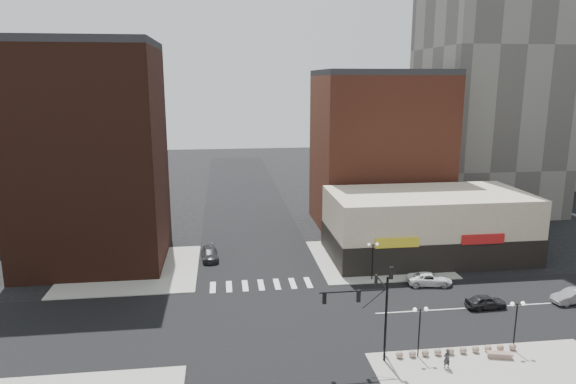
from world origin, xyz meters
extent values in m
plane|color=black|center=(0.00, 0.00, 0.00)|extent=(240.00, 240.00, 0.00)
cube|color=black|center=(0.00, 0.00, 0.01)|extent=(200.00, 14.00, 0.02)
cube|color=black|center=(0.00, 0.00, 0.01)|extent=(14.00, 200.00, 0.02)
cube|color=gray|center=(-14.50, 14.50, 0.06)|extent=(15.00, 15.00, 0.12)
cube|color=gray|center=(14.50, 14.50, 0.06)|extent=(15.00, 15.00, 0.12)
cube|color=#361A11|center=(-19.00, 18.50, 12.50)|extent=(16.00, 15.00, 25.00)
cube|color=#361A11|center=(-32.00, 34.00, 6.00)|extent=(20.00, 18.00, 12.00)
cube|color=brown|center=(19.00, 29.50, 11.00)|extent=(18.00, 15.00, 22.00)
cube|color=beige|center=(21.00, 15.00, 4.00)|extent=(24.00, 12.00, 8.00)
cube|color=black|center=(21.00, 15.00, 1.70)|extent=(24.20, 12.20, 3.40)
cylinder|color=black|center=(8.20, -8.20, 3.50)|extent=(0.18, 0.18, 7.00)
cylinder|color=black|center=(5.60, -8.20, 6.00)|extent=(5.20, 0.11, 0.11)
cylinder|color=black|center=(7.20, -8.20, 5.30)|extent=(1.72, 0.06, 1.46)
cylinder|color=black|center=(8.20, -6.70, 6.00)|extent=(0.11, 3.00, 0.11)
cube|color=black|center=(3.40, -8.20, 5.60)|extent=(0.28, 0.18, 0.95)
sphere|color=red|center=(3.40, -8.20, 5.90)|extent=(0.16, 0.16, 0.16)
cube|color=black|center=(6.00, -8.20, 5.60)|extent=(0.28, 0.18, 0.95)
sphere|color=red|center=(6.00, -8.20, 5.90)|extent=(0.16, 0.16, 0.16)
cube|color=black|center=(8.20, -5.40, 5.60)|extent=(0.18, 0.28, 0.95)
sphere|color=red|center=(8.20, -5.40, 5.90)|extent=(0.16, 0.16, 0.16)
cube|color=black|center=(8.45, -8.20, 7.30)|extent=(0.28, 0.18, 0.95)
sphere|color=red|center=(8.45, -8.20, 7.60)|extent=(0.16, 0.16, 0.16)
cylinder|color=black|center=(11.00, -8.00, 2.12)|extent=(0.11, 0.11, 4.00)
cylinder|color=black|center=(11.00, -8.00, 4.02)|extent=(0.90, 0.06, 0.06)
sphere|color=white|center=(10.55, -8.00, 4.12)|extent=(0.32, 0.32, 0.32)
sphere|color=white|center=(11.45, -8.00, 4.12)|extent=(0.32, 0.32, 0.32)
cylinder|color=black|center=(19.00, -8.00, 2.12)|extent=(0.11, 0.11, 4.00)
cylinder|color=black|center=(19.00, -8.00, 4.02)|extent=(0.90, 0.06, 0.06)
sphere|color=white|center=(18.55, -8.00, 4.12)|extent=(0.32, 0.32, 0.32)
sphere|color=white|center=(19.45, -8.00, 4.12)|extent=(0.32, 0.32, 0.32)
cylinder|color=black|center=(12.00, 8.00, 2.12)|extent=(0.11, 0.11, 4.00)
cylinder|color=black|center=(12.00, 8.00, 4.02)|extent=(0.90, 0.06, 0.06)
sphere|color=white|center=(11.55, 8.00, 4.12)|extent=(0.32, 0.32, 0.32)
sphere|color=white|center=(12.45, 8.00, 4.12)|extent=(0.32, 0.32, 0.32)
sphere|color=#85645B|center=(9.50, -8.00, 0.40)|extent=(0.56, 0.56, 0.56)
sphere|color=#85645B|center=(10.55, -8.00, 0.40)|extent=(0.56, 0.56, 0.56)
sphere|color=#85645B|center=(11.60, -8.00, 0.40)|extent=(0.56, 0.56, 0.56)
sphere|color=#85645B|center=(12.65, -8.00, 0.40)|extent=(0.56, 0.56, 0.56)
sphere|color=#85645B|center=(13.70, -8.00, 0.40)|extent=(0.56, 0.56, 0.56)
sphere|color=#85645B|center=(14.75, -8.00, 0.40)|extent=(0.56, 0.56, 0.56)
sphere|color=#85645B|center=(15.80, -8.00, 0.40)|extent=(0.56, 0.56, 0.56)
sphere|color=#85645B|center=(16.85, -8.00, 0.40)|extent=(0.56, 0.56, 0.56)
sphere|color=#85645B|center=(17.90, -8.00, 0.40)|extent=(0.56, 0.56, 0.56)
sphere|color=#85645B|center=(18.95, -8.00, 0.40)|extent=(0.56, 0.56, 0.56)
imported|color=white|center=(17.73, 6.00, 0.65)|extent=(4.94, 2.77, 1.31)
imported|color=black|center=(20.81, -0.19, 0.66)|extent=(3.91, 1.66, 1.32)
imported|color=gray|center=(29.81, -0.14, 0.68)|extent=(4.30, 1.96, 1.37)
imported|color=black|center=(-5.67, 17.02, 0.69)|extent=(2.35, 4.93, 1.39)
imported|color=#29262C|center=(12.51, -9.86, 0.91)|extent=(0.63, 0.46, 1.59)
cube|color=#84665B|center=(17.28, -9.00, 0.28)|extent=(1.77, 0.90, 0.32)
cube|color=#84665B|center=(17.28, -9.00, 0.50)|extent=(2.00, 1.06, 0.13)
camera|label=1|loc=(-3.83, -43.00, 21.41)|focal=32.00mm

